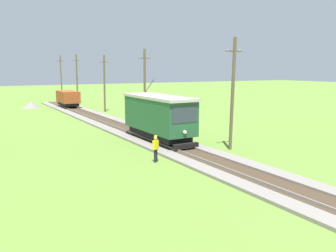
% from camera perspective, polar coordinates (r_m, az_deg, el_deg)
% --- Properties ---
extents(red_tram, '(2.60, 8.54, 4.79)m').
position_cam_1_polar(red_tram, '(29.33, -1.50, 1.63)').
color(red_tram, '#235633').
rests_on(red_tram, rail_right).
extents(freight_car, '(2.40, 5.20, 2.31)m').
position_cam_1_polar(freight_car, '(56.59, -15.50, 4.26)').
color(freight_car, '#93471E').
rests_on(freight_car, rail_right).
extents(utility_pole_near_tram, '(1.40, 0.48, 8.20)m').
position_cam_1_polar(utility_pole_near_tram, '(26.76, 10.15, 5.08)').
color(utility_pole_near_tram, brown).
rests_on(utility_pole_near_tram, ground).
extents(utility_pole_mid, '(1.40, 0.31, 8.04)m').
position_cam_1_polar(utility_pole_mid, '(39.14, -3.69, 6.31)').
color(utility_pole_mid, brown).
rests_on(utility_pole_mid, ground).
extents(utility_pole_far, '(1.40, 0.51, 7.80)m').
position_cam_1_polar(utility_pole_far, '(50.90, -10.00, 6.70)').
color(utility_pole_far, brown).
rests_on(utility_pole_far, ground).
extents(utility_pole_distant, '(1.40, 0.39, 8.33)m').
position_cam_1_polar(utility_pole_distant, '(64.02, -14.18, 7.27)').
color(utility_pole_distant, brown).
rests_on(utility_pole_distant, ground).
extents(utility_pole_horizon, '(1.40, 0.46, 8.48)m').
position_cam_1_polar(utility_pole_horizon, '(75.04, -16.52, 7.45)').
color(utility_pole_horizon, brown).
rests_on(utility_pole_horizon, ground).
extents(gravel_pile, '(2.76, 2.76, 0.97)m').
position_cam_1_polar(gravel_pile, '(59.10, -20.77, 3.15)').
color(gravel_pile, gray).
rests_on(gravel_pile, ground).
extents(track_worker, '(0.45, 0.39, 1.78)m').
position_cam_1_polar(track_worker, '(23.27, -1.97, -3.37)').
color(track_worker, black).
rests_on(track_worker, ground).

